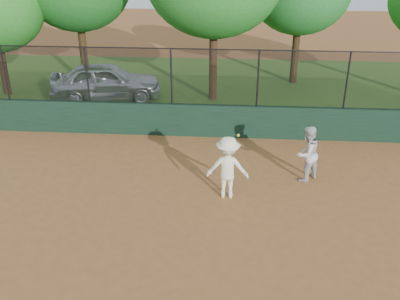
{
  "coord_description": "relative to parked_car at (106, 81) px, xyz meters",
  "views": [
    {
      "loc": [
        1.67,
        -8.98,
        6.44
      ],
      "look_at": [
        0.8,
        2.2,
        1.2
      ],
      "focal_mm": 40.0,
      "sensor_mm": 36.0,
      "label": 1
    }
  ],
  "objects": [
    {
      "name": "player_main",
      "position": [
        5.6,
        -8.13,
        0.07
      ],
      "size": [
        1.18,
        0.71,
        1.99
      ],
      "color": "white",
      "rests_on": "ground"
    },
    {
      "name": "player_second",
      "position": [
        7.88,
        -6.98,
        0.02
      ],
      "size": [
        1.04,
        1.02,
        1.69
      ],
      "primitive_type": "imported",
      "rotation": [
        0.0,
        0.0,
        3.84
      ],
      "color": "silver",
      "rests_on": "ground"
    },
    {
      "name": "grass_strip",
      "position": [
        4.01,
        2.07,
        -0.82
      ],
      "size": [
        36.0,
        12.0,
        0.01
      ],
      "primitive_type": "cube",
      "color": "#335A1C",
      "rests_on": "ground"
    },
    {
      "name": "ground",
      "position": [
        4.01,
        -9.93,
        -0.82
      ],
      "size": [
        80.0,
        80.0,
        0.0
      ],
      "primitive_type": "plane",
      "color": "#995E31",
      "rests_on": "ground"
    },
    {
      "name": "fence_assembly",
      "position": [
        3.98,
        -3.93,
        1.41
      ],
      "size": [
        26.0,
        0.06,
        2.0
      ],
      "color": "black",
      "rests_on": "back_wall"
    },
    {
      "name": "parked_car",
      "position": [
        0.0,
        0.0,
        0.0
      ],
      "size": [
        5.1,
        2.82,
        1.64
      ],
      "primitive_type": "imported",
      "rotation": [
        0.0,
        0.0,
        1.76
      ],
      "color": "silver",
      "rests_on": "ground"
    },
    {
      "name": "back_wall",
      "position": [
        4.01,
        -3.93,
        -0.22
      ],
      "size": [
        26.0,
        0.2,
        1.2
      ],
      "primitive_type": "cube",
      "color": "#163221",
      "rests_on": "ground"
    }
  ]
}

